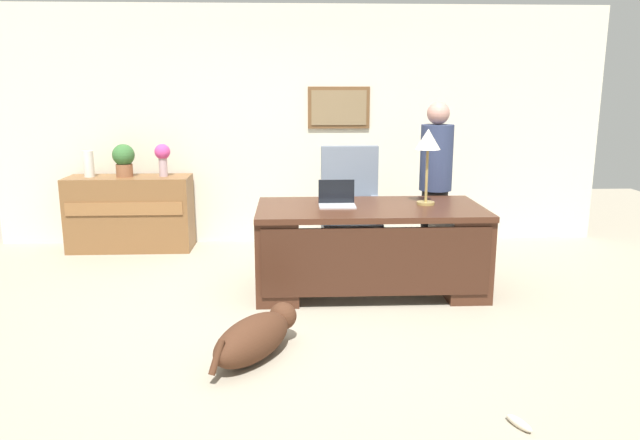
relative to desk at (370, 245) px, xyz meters
The scene contains 13 objects.
ground_plane 1.01m from the desk, 129.43° to the right, with size 12.00×12.00×0.00m, color #9E937F.
back_wall 2.19m from the desk, 106.95° to the left, with size 7.00×0.16×2.70m.
desk is the anchor object (origin of this frame).
credenza 2.94m from the desk, 148.33° to the left, with size 1.35×0.50×0.83m.
armchair 1.00m from the desk, 94.49° to the left, with size 0.60×0.59×1.20m.
person_standing 1.11m from the desk, 43.87° to the left, with size 0.32×0.32×1.66m.
dog_lying 1.66m from the desk, 125.12° to the right, with size 0.65×0.80×0.30m.
laptop 0.50m from the desk, 166.64° to the left, with size 0.32×0.22×0.22m.
desk_lamp 1.03m from the desk, 11.23° to the left, with size 0.22×0.22×0.67m.
vase_with_flowers 2.69m from the desk, 143.78° to the left, with size 0.17×0.17×0.36m.
vase_empty 3.35m from the desk, 152.11° to the left, with size 0.11×0.11×0.29m, color silver.
potted_plant 3.03m from the desk, 148.64° to the left, with size 0.24×0.24×0.36m.
dog_toy_bone 2.36m from the desk, 76.76° to the right, with size 0.18×0.05×0.05m, color beige.
Camera 1 is at (-0.10, -4.45, 1.81)m, focal length 33.82 mm.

